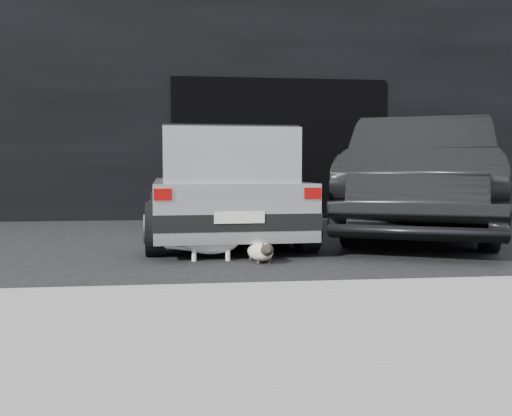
{
  "coord_description": "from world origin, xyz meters",
  "views": [
    {
      "loc": [
        -0.73,
        -6.52,
        0.94
      ],
      "look_at": [
        -0.03,
        -0.78,
        0.54
      ],
      "focal_mm": 40.0,
      "sensor_mm": 36.0,
      "label": 1
    }
  ],
  "objects": [
    {
      "name": "cat_siamese",
      "position": [
        0.01,
        -0.89,
        0.11
      ],
      "size": [
        0.3,
        0.67,
        0.24
      ],
      "rotation": [
        0.0,
        0.0,
        3.31
      ],
      "color": "beige",
      "rests_on": "ground"
    },
    {
      "name": "second_car",
      "position": [
        2.56,
        1.17,
        0.84
      ],
      "size": [
        3.72,
        5.38,
        1.68
      ],
      "primitive_type": "imported",
      "rotation": [
        0.0,
        0.0,
        -0.42
      ],
      "color": "black",
      "rests_on": "ground"
    },
    {
      "name": "silver_hatchback",
      "position": [
        -0.28,
        0.97,
        0.78
      ],
      "size": [
        2.05,
        3.93,
        1.42
      ],
      "rotation": [
        0.0,
        0.0,
        0.04
      ],
      "color": "#B3B6B8",
      "rests_on": "ground"
    },
    {
      "name": "building_facade",
      "position": [
        1.0,
        6.0,
        2.5
      ],
      "size": [
        34.0,
        4.0,
        5.0
      ],
      "primitive_type": "cube",
      "color": "black",
      "rests_on": "ground"
    },
    {
      "name": "curb",
      "position": [
        1.0,
        -2.6,
        0.06
      ],
      "size": [
        18.0,
        0.25,
        0.12
      ],
      "primitive_type": "cube",
      "color": "gray",
      "rests_on": "ground"
    },
    {
      "name": "cat_white",
      "position": [
        -0.45,
        -0.67,
        0.2
      ],
      "size": [
        0.87,
        0.31,
        0.41
      ],
      "rotation": [
        0.0,
        0.0,
        -1.59
      ],
      "color": "white",
      "rests_on": "ground"
    },
    {
      "name": "garage_opening",
      "position": [
        1.0,
        3.99,
        1.3
      ],
      "size": [
        4.0,
        0.1,
        2.6
      ],
      "primitive_type": "cube",
      "color": "black",
      "rests_on": "ground"
    },
    {
      "name": "ground",
      "position": [
        0.0,
        0.0,
        0.0
      ],
      "size": [
        80.0,
        80.0,
        0.0
      ],
      "primitive_type": "plane",
      "color": "black",
      "rests_on": "ground"
    }
  ]
}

